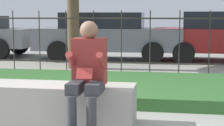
% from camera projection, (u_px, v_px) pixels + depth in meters
% --- Properties ---
extents(ground_plane, '(60.00, 60.00, 0.00)m').
position_uv_depth(ground_plane, '(55.00, 122.00, 4.76)').
color(ground_plane, '#9E9B93').
extents(stone_bench, '(2.72, 0.58, 0.49)m').
position_uv_depth(stone_bench, '(29.00, 104.00, 4.79)').
color(stone_bench, '#ADA89E').
rests_on(stone_bench, ground_plane).
extents(person_seated_reader, '(0.42, 0.73, 1.29)m').
position_uv_depth(person_seated_reader, '(87.00, 72.00, 4.27)').
color(person_seated_reader, black).
rests_on(person_seated_reader, ground_plane).
extents(grass_berm, '(10.96, 2.53, 0.19)m').
position_uv_depth(grass_berm, '(89.00, 86.00, 6.67)').
color(grass_berm, '#33662D').
rests_on(grass_berm, ground_plane).
extents(iron_fence, '(8.96, 0.03, 1.46)m').
position_uv_depth(iron_fence, '(107.00, 41.00, 8.43)').
color(iron_fence, '#332D28').
rests_on(iron_fence, ground_plane).
extents(car_parked_center, '(4.43, 1.93, 1.43)m').
position_uv_depth(car_parked_center, '(108.00, 35.00, 11.40)').
color(car_parked_center, slate).
rests_on(car_parked_center, ground_plane).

